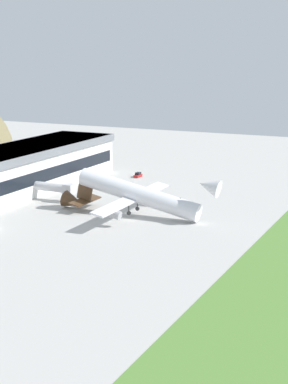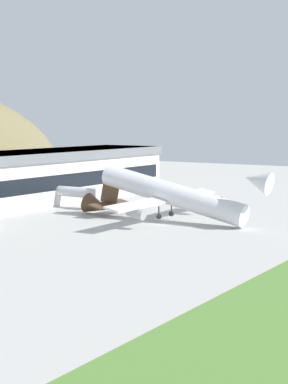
{
  "view_description": "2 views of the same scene",
  "coord_description": "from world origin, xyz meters",
  "px_view_note": "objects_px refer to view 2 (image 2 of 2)",
  "views": [
    {
      "loc": [
        -144.86,
        -71.69,
        43.61
      ],
      "look_at": [
        5.41,
        -1.25,
        6.46
      ],
      "focal_mm": 60.0,
      "sensor_mm": 36.0,
      "label": 1
    },
    {
      "loc": [
        -113.68,
        -69.62,
        21.89
      ],
      "look_at": [
        0.91,
        4.74,
        6.48
      ],
      "focal_mm": 60.0,
      "sensor_mm": 36.0,
      "label": 2
    }
  ],
  "objects_px": {
    "traffic_cone_0": "(141,212)",
    "service_car_2": "(186,191)",
    "jetway_0": "(81,193)",
    "service_car_1": "(118,204)",
    "terminal_building": "(28,174)",
    "cargo_airplane": "(168,195)"
  },
  "relations": [
    {
      "from": "cargo_airplane",
      "to": "service_car_1",
      "type": "height_order",
      "value": "cargo_airplane"
    },
    {
      "from": "service_car_1",
      "to": "cargo_airplane",
      "type": "bearing_deg",
      "value": -120.66
    },
    {
      "from": "cargo_airplane",
      "to": "service_car_1",
      "type": "distance_m",
      "value": 26.82
    },
    {
      "from": "terminal_building",
      "to": "jetway_0",
      "type": "distance_m",
      "value": 18.11
    },
    {
      "from": "terminal_building",
      "to": "service_car_2",
      "type": "bearing_deg",
      "value": -29.32
    },
    {
      "from": "jetway_0",
      "to": "service_car_1",
      "type": "xyz_separation_m",
      "value": [
        7.72,
        -5.72,
        -3.31
      ]
    },
    {
      "from": "jetway_0",
      "to": "cargo_airplane",
      "type": "height_order",
      "value": "cargo_airplane"
    },
    {
      "from": "jetway_0",
      "to": "service_car_1",
      "type": "height_order",
      "value": "jetway_0"
    },
    {
      "from": "jetway_0",
      "to": "service_car_1",
      "type": "relative_size",
      "value": 3.26
    },
    {
      "from": "service_car_1",
      "to": "traffic_cone_0",
      "type": "relative_size",
      "value": 6.86
    },
    {
      "from": "terminal_building",
      "to": "traffic_cone_0",
      "type": "relative_size",
      "value": 169.87
    },
    {
      "from": "service_car_2",
      "to": "traffic_cone_0",
      "type": "relative_size",
      "value": 6.71
    },
    {
      "from": "cargo_airplane",
      "to": "service_car_2",
      "type": "height_order",
      "value": "cargo_airplane"
    },
    {
      "from": "jetway_0",
      "to": "service_car_2",
      "type": "distance_m",
      "value": 42.77
    },
    {
      "from": "cargo_airplane",
      "to": "traffic_cone_0",
      "type": "xyz_separation_m",
      "value": [
        6.86,
        11.5,
        -5.45
      ]
    },
    {
      "from": "traffic_cone_0",
      "to": "service_car_2",
      "type": "bearing_deg",
      "value": 14.74
    },
    {
      "from": "terminal_building",
      "to": "service_car_2",
      "type": "height_order",
      "value": "terminal_building"
    },
    {
      "from": "jetway_0",
      "to": "service_car_1",
      "type": "bearing_deg",
      "value": -36.52
    },
    {
      "from": "service_car_1",
      "to": "service_car_2",
      "type": "bearing_deg",
      "value": -0.6
    },
    {
      "from": "jetway_0",
      "to": "service_car_2",
      "type": "relative_size",
      "value": 3.33
    },
    {
      "from": "cargo_airplane",
      "to": "service_car_2",
      "type": "relative_size",
      "value": 11.84
    },
    {
      "from": "terminal_building",
      "to": "cargo_airplane",
      "type": "bearing_deg",
      "value": -96.85
    }
  ]
}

